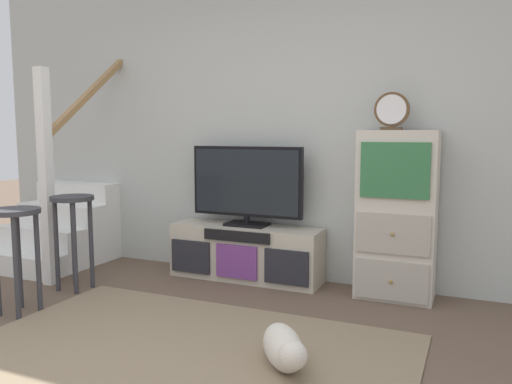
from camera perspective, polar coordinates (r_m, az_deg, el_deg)
back_wall at (r=4.46m, az=3.79°, el=7.65°), size 6.40×0.12×2.70m
area_rug at (r=3.06m, az=-8.94°, el=-17.92°), size 2.60×1.80×0.01m
media_console at (r=4.45m, az=-1.17°, el=-6.82°), size 1.33×0.38×0.47m
television at (r=4.37m, az=-1.05°, el=0.91°), size 1.01×0.22×0.69m
side_cabinet at (r=4.03m, az=15.49°, el=-2.56°), size 0.58×0.38×1.29m
desk_clock at (r=3.97m, az=14.99°, el=8.76°), size 0.26×0.08×0.28m
staircase at (r=5.51m, az=-19.74°, el=-3.14°), size 1.00×1.36×2.20m
bar_stool_near at (r=3.92m, az=-25.32°, el=-4.56°), size 0.34×0.34×0.75m
bar_stool_far at (r=4.36m, az=-19.84°, el=-3.08°), size 0.34×0.34×0.77m
dog at (r=2.88m, az=3.17°, el=-17.07°), size 0.41×0.49×0.23m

